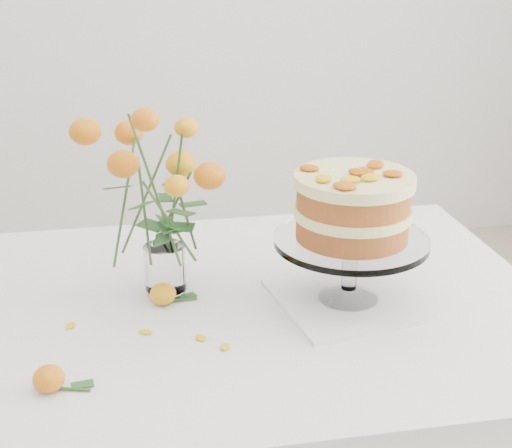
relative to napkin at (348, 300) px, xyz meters
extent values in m
cube|color=tan|center=(-0.29, 0.05, -0.03)|extent=(1.40, 0.90, 0.04)
cylinder|color=tan|center=(0.33, 0.42, -0.41)|extent=(0.06, 0.06, 0.71)
cube|color=white|center=(-0.29, 0.05, -0.01)|extent=(1.42, 0.92, 0.01)
cube|color=white|center=(-0.29, 0.51, -0.11)|extent=(1.42, 0.01, 0.20)
cube|color=white|center=(0.00, 0.00, 0.00)|extent=(0.32, 0.32, 0.01)
cylinder|color=silver|center=(0.00, 0.00, 0.08)|extent=(0.03, 0.03, 0.10)
cylinder|color=silver|center=(0.00, 0.00, 0.13)|extent=(0.31, 0.31, 0.01)
cylinder|color=#AE5927|center=(0.00, 0.00, 0.16)|extent=(0.29, 0.29, 0.04)
cylinder|color=#F2F29C|center=(0.00, 0.00, 0.19)|extent=(0.30, 0.30, 0.02)
cylinder|color=#AE5927|center=(0.00, 0.00, 0.22)|extent=(0.29, 0.29, 0.04)
cylinder|color=#F2F29C|center=(0.00, 0.00, 0.26)|extent=(0.31, 0.31, 0.02)
cylinder|color=silver|center=(-0.36, 0.11, 0.00)|extent=(0.07, 0.07, 0.01)
cylinder|color=silver|center=(-0.36, 0.11, 0.05)|extent=(0.09, 0.09, 0.10)
ellipsoid|color=#FFA816|center=(-0.37, 0.06, 0.02)|extent=(0.05, 0.05, 0.05)
cylinder|color=#2F5221|center=(-0.33, 0.06, 0.00)|extent=(0.06, 0.01, 0.01)
ellipsoid|color=#D9550A|center=(-0.57, -0.21, 0.02)|extent=(0.05, 0.05, 0.04)
cylinder|color=#2F5221|center=(-0.54, -0.22, 0.00)|extent=(0.06, 0.02, 0.01)
ellipsoid|color=yellow|center=(-0.41, -0.05, 0.00)|extent=(0.03, 0.02, 0.00)
ellipsoid|color=yellow|center=(-0.31, -0.09, 0.00)|extent=(0.03, 0.02, 0.00)
ellipsoid|color=yellow|center=(-0.27, -0.13, 0.00)|extent=(0.03, 0.02, 0.00)
ellipsoid|color=yellow|center=(-0.55, 0.00, 0.00)|extent=(0.03, 0.02, 0.00)
camera|label=1|loc=(-0.42, -1.24, 0.68)|focal=50.00mm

